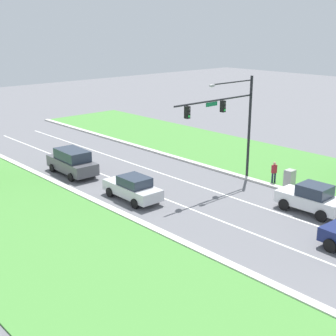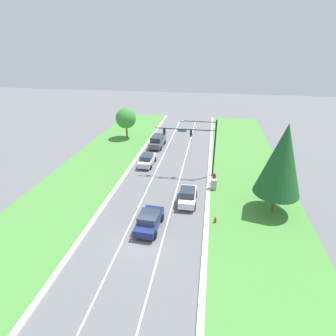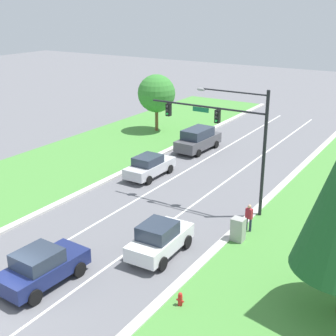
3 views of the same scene
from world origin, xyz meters
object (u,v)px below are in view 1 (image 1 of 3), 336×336
at_px(white_sedan, 311,198).
at_px(pedestrian, 274,172).
at_px(silver_sedan, 133,188).
at_px(utility_cabinet, 289,179).
at_px(traffic_signal_mast, 230,115).
at_px(graphite_suv, 72,162).

height_order(white_sedan, pedestrian, white_sedan).
distance_m(white_sedan, silver_sedan, 11.52).
distance_m(utility_cabinet, pedestrian, 1.40).
bearing_deg(pedestrian, traffic_signal_mast, -32.92).
bearing_deg(traffic_signal_mast, utility_cabinet, -56.77).
distance_m(traffic_signal_mast, graphite_suv, 12.86).
xyz_separation_m(traffic_signal_mast, white_sedan, (-0.43, -7.15, -4.27)).
relative_size(graphite_suv, white_sedan, 1.21).
xyz_separation_m(traffic_signal_mast, utility_cabinet, (2.42, -3.69, -4.49)).
relative_size(silver_sedan, utility_cabinet, 3.31).
height_order(traffic_signal_mast, utility_cabinet, traffic_signal_mast).
bearing_deg(pedestrian, utility_cabinet, 98.52).
bearing_deg(silver_sedan, graphite_suv, 91.22).
bearing_deg(utility_cabinet, traffic_signal_mast, 123.23).
relative_size(white_sedan, pedestrian, 2.48).
xyz_separation_m(silver_sedan, pedestrian, (9.76, -4.41, 0.10)).
height_order(white_sedan, silver_sedan, white_sedan).
bearing_deg(utility_cabinet, pedestrian, 88.20).
height_order(graphite_suv, white_sedan, graphite_suv).
bearing_deg(graphite_suv, silver_sedan, -87.15).
height_order(utility_cabinet, pedestrian, pedestrian).
bearing_deg(traffic_signal_mast, pedestrian, -43.23).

